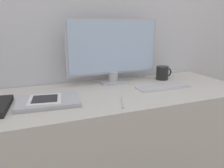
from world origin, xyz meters
TOP-DOWN VIEW (x-y plane):
  - wall_back at (0.00, 0.58)m, footprint 3.60×0.05m
  - desk at (0.00, 0.25)m, footprint 1.59×0.60m
  - monitor at (0.08, 0.43)m, footprint 0.60×0.11m
  - keyboard at (0.32, 0.22)m, footprint 0.33×0.11m
  - laptop at (-0.35, 0.19)m, footprint 0.31×0.24m
  - ereader at (-0.37, 0.18)m, footprint 0.17×0.18m
  - coffee_mug at (0.44, 0.40)m, footprint 0.12×0.08m
  - pen at (-0.02, 0.06)m, footprint 0.06×0.14m

SIDE VIEW (x-z plane):
  - desk at x=0.00m, z-range 0.00..0.74m
  - pen at x=-0.02m, z-range 0.74..0.75m
  - keyboard at x=0.32m, z-range 0.74..0.75m
  - laptop at x=-0.35m, z-range 0.74..0.76m
  - ereader at x=-0.37m, z-range 0.76..0.77m
  - coffee_mug at x=0.44m, z-range 0.74..0.83m
  - monitor at x=0.08m, z-range 0.75..1.16m
  - wall_back at x=0.00m, z-range 0.00..2.40m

